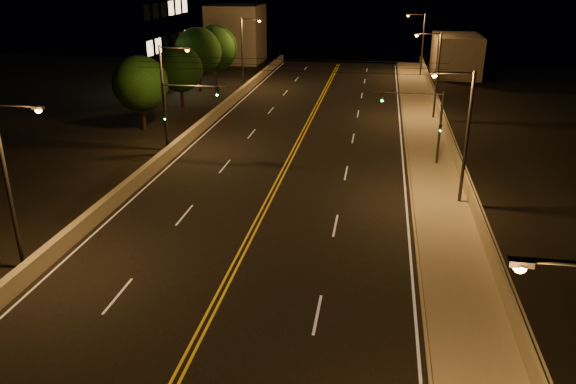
% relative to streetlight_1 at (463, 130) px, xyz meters
% --- Properties ---
extents(road, '(18.00, 120.00, 0.02)m').
position_rel_streetlight_1_xyz_m(road, '(-11.50, -3.70, -4.82)').
color(road, black).
rests_on(road, ground).
extents(sidewalk, '(3.60, 120.00, 0.30)m').
position_rel_streetlight_1_xyz_m(sidewalk, '(-0.70, -3.70, -4.68)').
color(sidewalk, gray).
rests_on(sidewalk, ground).
extents(curb, '(0.14, 120.00, 0.15)m').
position_rel_streetlight_1_xyz_m(curb, '(-2.57, -3.70, -4.76)').
color(curb, gray).
rests_on(curb, ground).
extents(parapet_wall, '(0.30, 120.00, 1.00)m').
position_rel_streetlight_1_xyz_m(parapet_wall, '(0.95, -3.70, -4.03)').
color(parapet_wall, '#9F9984').
rests_on(parapet_wall, sidewalk).
extents(jersey_barrier, '(0.45, 120.00, 0.97)m').
position_rel_streetlight_1_xyz_m(jersey_barrier, '(-20.68, -3.70, -4.35)').
color(jersey_barrier, '#9F9984').
rests_on(jersey_barrier, ground).
extents(distant_building_right, '(6.00, 10.00, 5.41)m').
position_rel_streetlight_1_xyz_m(distant_building_right, '(5.00, 47.48, -2.13)').
color(distant_building_right, gray).
rests_on(distant_building_right, ground).
extents(distant_building_left, '(8.00, 8.00, 8.61)m').
position_rel_streetlight_1_xyz_m(distant_building_left, '(-27.50, 54.06, -0.53)').
color(distant_building_left, gray).
rests_on(distant_building_left, ground).
extents(parapet_rail, '(0.06, 120.00, 0.06)m').
position_rel_streetlight_1_xyz_m(parapet_rail, '(0.95, -3.70, -3.50)').
color(parapet_rail, black).
rests_on(parapet_rail, parapet_wall).
extents(lane_markings, '(17.32, 116.00, 0.00)m').
position_rel_streetlight_1_xyz_m(lane_markings, '(-11.50, -3.77, -4.81)').
color(lane_markings, silver).
rests_on(lane_markings, road).
extents(streetlight_1, '(2.55, 0.28, 8.28)m').
position_rel_streetlight_1_xyz_m(streetlight_1, '(0.00, 0.00, 0.00)').
color(streetlight_1, '#2D2D33').
rests_on(streetlight_1, ground).
extents(streetlight_2, '(2.55, 0.28, 8.28)m').
position_rel_streetlight_1_xyz_m(streetlight_2, '(0.00, 21.37, 0.00)').
color(streetlight_2, '#2D2D33').
rests_on(streetlight_2, ground).
extents(streetlight_3, '(2.55, 0.28, 8.28)m').
position_rel_streetlight_1_xyz_m(streetlight_3, '(0.00, 45.22, 0.00)').
color(streetlight_3, '#2D2D33').
rests_on(streetlight_3, ground).
extents(streetlight_4, '(2.55, 0.28, 8.28)m').
position_rel_streetlight_1_xyz_m(streetlight_4, '(-21.40, -11.53, 0.00)').
color(streetlight_4, '#2D2D33').
rests_on(streetlight_4, ground).
extents(streetlight_5, '(2.55, 0.28, 8.28)m').
position_rel_streetlight_1_xyz_m(streetlight_5, '(-21.40, 8.13, 0.00)').
color(streetlight_5, '#2D2D33').
rests_on(streetlight_5, ground).
extents(streetlight_6, '(2.55, 0.28, 8.28)m').
position_rel_streetlight_1_xyz_m(streetlight_6, '(-21.40, 34.15, 0.00)').
color(streetlight_6, '#2D2D33').
rests_on(streetlight_6, ground).
extents(traffic_signal_right, '(5.11, 0.31, 5.62)m').
position_rel_streetlight_1_xyz_m(traffic_signal_right, '(-1.55, 7.28, -1.24)').
color(traffic_signal_right, '#2D2D33').
rests_on(traffic_signal_right, ground).
extents(traffic_signal_left, '(5.11, 0.31, 5.62)m').
position_rel_streetlight_1_xyz_m(traffic_signal_left, '(-20.24, 7.28, -1.24)').
color(traffic_signal_left, '#2D2D33').
rests_on(traffic_signal_left, ground).
extents(overhead_wires, '(22.00, 0.03, 0.83)m').
position_rel_streetlight_1_xyz_m(overhead_wires, '(-11.50, 5.80, 2.57)').
color(overhead_wires, black).
extents(tree_0, '(4.93, 4.93, 6.68)m').
position_rel_streetlight_1_xyz_m(tree_0, '(-25.97, 13.63, -0.63)').
color(tree_0, black).
rests_on(tree_0, ground).
extents(tree_1, '(4.67, 4.67, 6.33)m').
position_rel_streetlight_1_xyz_m(tree_1, '(-25.53, 22.84, -0.85)').
color(tree_1, black).
rests_on(tree_1, ground).
extents(tree_2, '(5.50, 5.50, 7.46)m').
position_rel_streetlight_1_xyz_m(tree_2, '(-26.23, 31.04, -0.14)').
color(tree_2, black).
rests_on(tree_2, ground).
extents(tree_3, '(5.49, 5.49, 7.43)m').
position_rel_streetlight_1_xyz_m(tree_3, '(-25.18, 34.30, -0.15)').
color(tree_3, black).
rests_on(tree_3, ground).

